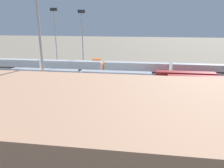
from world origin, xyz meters
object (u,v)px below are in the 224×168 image
object	(u,v)px
train_on_track_0	(104,67)
train_on_track_6	(196,95)
train_on_track_3	(109,77)
train_on_track_7	(152,101)
maintenance_shed	(147,142)
train_on_track_1	(103,68)
light_mast_2	(82,32)
light_mast_3	(40,35)
train_on_track_4	(81,80)
light_mast_0	(55,30)

from	to	relation	value
train_on_track_0	train_on_track_6	size ratio (longest dim) A/B	1.00
train_on_track_3	train_on_track_7	world-z (taller)	same
train_on_track_6	maintenance_shed	xyz separation A→B (m)	(12.38, 29.26, 3.54)
train_on_track_1	train_on_track_3	bearing A→B (deg)	110.31
light_mast_2	maintenance_shed	xyz separation A→B (m)	(-25.09, 61.87, -9.61)
train_on_track_7	train_on_track_1	distance (m)	34.48
maintenance_shed	train_on_track_0	bearing A→B (deg)	-74.70
light_mast_3	light_mast_2	bearing A→B (deg)	-84.43
train_on_track_7	train_on_track_4	world-z (taller)	same
train_on_track_3	light_mast_3	xyz separation A→B (m)	(8.96, 27.93, 15.22)
light_mast_2	maintenance_shed	size ratio (longest dim) A/B	0.45
train_on_track_3	maintenance_shed	bearing A→B (deg)	104.79
train_on_track_4	maintenance_shed	distance (m)	44.11
train_on_track_3	light_mast_2	xyz separation A→B (m)	(13.40, -17.61, 13.21)
train_on_track_1	light_mast_2	bearing A→B (deg)	-38.10
train_on_track_3	train_on_track_4	xyz separation A→B (m)	(8.08, 5.00, -0.02)
light_mast_3	maintenance_shed	bearing A→B (deg)	141.65
train_on_track_4	train_on_track_1	size ratio (longest dim) A/B	0.95
train_on_track_4	train_on_track_6	world-z (taller)	train_on_track_6
light_mast_0	train_on_track_4	bearing A→B (deg)	125.52
train_on_track_7	light_mast_3	size ratio (longest dim) A/B	4.22
train_on_track_7	light_mast_2	xyz separation A→B (m)	(26.68, -37.61, 13.26)
train_on_track_0	light_mast_3	world-z (taller)	light_mast_3
train_on_track_4	light_mast_2	bearing A→B (deg)	-76.75
train_on_track_0	train_on_track_4	xyz separation A→B (m)	(3.56, 20.00, -0.07)
train_on_track_1	light_mast_0	bearing A→B (deg)	-22.16
train_on_track_3	train_on_track_4	world-z (taller)	same
train_on_track_1	maintenance_shed	world-z (taller)	maintenance_shed
train_on_track_3	maintenance_shed	size ratio (longest dim) A/B	1.28
train_on_track_0	train_on_track_1	xyz separation A→B (m)	(-0.82, 5.00, 0.43)
train_on_track_0	light_mast_2	size ratio (longest dim) A/B	0.42
train_on_track_7	train_on_track_6	size ratio (longest dim) A/B	11.48
light_mast_0	light_mast_3	distance (m)	49.29
train_on_track_7	train_on_track_0	distance (m)	39.27
train_on_track_6	light_mast_0	size ratio (longest dim) A/B	0.41
train_on_track_7	train_on_track_4	size ratio (longest dim) A/B	1.27
train_on_track_3	train_on_track_7	distance (m)	24.01
light_mast_2	light_mast_0	bearing A→B (deg)	-5.21
train_on_track_0	train_on_track_7	bearing A→B (deg)	116.96
train_on_track_3	train_on_track_6	bearing A→B (deg)	148.07
train_on_track_3	light_mast_3	size ratio (longest dim) A/B	2.44
train_on_track_3	light_mast_0	distance (m)	34.04
train_on_track_4	train_on_track_1	bearing A→B (deg)	-106.26
light_mast_0	train_on_track_6	bearing A→B (deg)	145.54
light_mast_0	light_mast_3	xyz separation A→B (m)	(-16.01, 46.59, 1.54)
train_on_track_4	maintenance_shed	world-z (taller)	maintenance_shed
train_on_track_7	maintenance_shed	distance (m)	24.59
light_mast_2	light_mast_3	world-z (taller)	light_mast_3
train_on_track_4	light_mast_2	xyz separation A→B (m)	(5.32, -22.61, 13.23)
train_on_track_6	maintenance_shed	distance (m)	31.97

